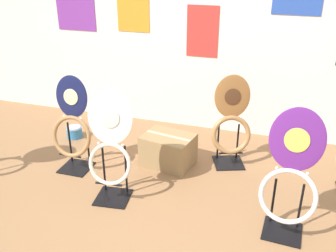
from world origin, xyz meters
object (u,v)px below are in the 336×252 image
Objects in this scene: toilet_seat_display_purple_note at (291,179)px; paint_can at (74,132)px; toilet_seat_display_woodgrain at (231,126)px; toilet_seat_display_white_plain at (110,147)px; storage_box at (168,150)px; toilet_seat_display_navy_moon at (72,127)px.

paint_can is at bearing 158.59° from toilet_seat_display_purple_note.
toilet_seat_display_white_plain is at bearing -134.72° from toilet_seat_display_woodgrain.
toilet_seat_display_white_plain is 1.20m from toilet_seat_display_woodgrain.
toilet_seat_display_woodgrain reaches higher than storage_box.
toilet_seat_display_white_plain is 0.79m from storage_box.
toilet_seat_display_woodgrain is (0.84, 0.85, -0.08)m from toilet_seat_display_white_plain.
toilet_seat_display_woodgrain is 5.17× the size of paint_can.
toilet_seat_display_white_plain is 1.34m from paint_can.
toilet_seat_display_white_plain is 0.63m from toilet_seat_display_navy_moon.
toilet_seat_display_woodgrain is (1.39, 0.53, -0.03)m from toilet_seat_display_navy_moon.
toilet_seat_display_white_plain is 1.04× the size of toilet_seat_display_navy_moon.
toilet_seat_display_navy_moon is 5.27× the size of paint_can.
paint_can is (-0.36, 0.57, -0.37)m from toilet_seat_display_navy_moon.
paint_can is at bearing 121.94° from toilet_seat_display_navy_moon.
toilet_seat_display_navy_moon is 0.94m from storage_box.
toilet_seat_display_white_plain reaches higher than toilet_seat_display_navy_moon.
storage_box is at bearing -161.64° from toilet_seat_display_woodgrain.
toilet_seat_display_navy_moon is at bearing 149.64° from toilet_seat_display_white_plain.
toilet_seat_display_navy_moon is at bearing 170.45° from toilet_seat_display_purple_note.
storage_box is at bearing 149.05° from toilet_seat_display_purple_note.
toilet_seat_display_navy_moon is (-1.94, 0.33, -0.02)m from toilet_seat_display_purple_note.
toilet_seat_display_woodgrain is at bearing -1.43° from paint_can.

